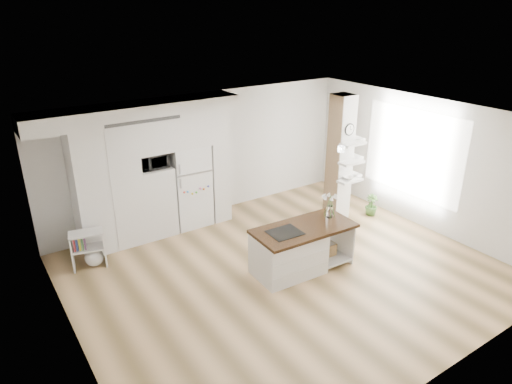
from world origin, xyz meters
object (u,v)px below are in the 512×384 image
(refrigerator, at_px, (189,185))
(floor_plant_a, at_px, (370,206))
(bookshelf, at_px, (90,251))
(kitchen_island, at_px, (294,249))

(refrigerator, bearing_deg, floor_plant_a, -27.47)
(floor_plant_a, bearing_deg, refrigerator, 152.53)
(bookshelf, bearing_deg, kitchen_island, -23.98)
(kitchen_island, bearing_deg, refrigerator, 106.00)
(kitchen_island, bearing_deg, floor_plant_a, 19.67)
(refrigerator, height_order, kitchen_island, refrigerator)
(refrigerator, bearing_deg, kitchen_island, -76.51)
(refrigerator, height_order, floor_plant_a, refrigerator)
(refrigerator, relative_size, kitchen_island, 0.95)
(refrigerator, distance_m, floor_plant_a, 4.03)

